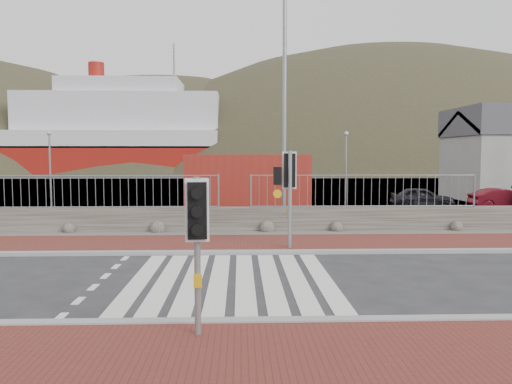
{
  "coord_description": "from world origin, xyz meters",
  "views": [
    {
      "loc": [
        0.19,
        -11.24,
        2.89
      ],
      "look_at": [
        0.65,
        3.0,
        1.8
      ],
      "focal_mm": 35.0,
      "sensor_mm": 36.0,
      "label": 1
    }
  ],
  "objects_px": {
    "traffic_signal_near": "(197,223)",
    "shipping_container": "(246,180)",
    "car_a": "(422,198)",
    "car_b": "(502,199)",
    "streetlight": "(288,95)",
    "traffic_signal_far": "(289,178)",
    "ferry": "(81,138)"
  },
  "relations": [
    {
      "from": "streetlight",
      "to": "shipping_container",
      "type": "height_order",
      "value": "streetlight"
    },
    {
      "from": "traffic_signal_far",
      "to": "car_b",
      "type": "relative_size",
      "value": 0.91
    },
    {
      "from": "streetlight",
      "to": "car_a",
      "type": "bearing_deg",
      "value": 20.38
    },
    {
      "from": "ferry",
      "to": "streetlight",
      "type": "xyz_separation_m",
      "value": [
        26.71,
        -59.75,
        -0.21
      ]
    },
    {
      "from": "traffic_signal_far",
      "to": "car_a",
      "type": "bearing_deg",
      "value": -128.52
    },
    {
      "from": "traffic_signal_near",
      "to": "traffic_signal_far",
      "type": "xyz_separation_m",
      "value": [
        2.11,
        7.15,
        0.33
      ]
    },
    {
      "from": "streetlight",
      "to": "car_b",
      "type": "bearing_deg",
      "value": 7.3
    },
    {
      "from": "streetlight",
      "to": "car_b",
      "type": "xyz_separation_m",
      "value": [
        11.96,
        6.33,
        -4.62
      ]
    },
    {
      "from": "ferry",
      "to": "car_b",
      "type": "distance_m",
      "value": 66.12
    },
    {
      "from": "traffic_signal_near",
      "to": "traffic_signal_far",
      "type": "height_order",
      "value": "traffic_signal_far"
    },
    {
      "from": "car_a",
      "to": "car_b",
      "type": "xyz_separation_m",
      "value": [
        4.09,
        -0.51,
        -0.02
      ]
    },
    {
      "from": "ferry",
      "to": "shipping_container",
      "type": "relative_size",
      "value": 7.29
    },
    {
      "from": "traffic_signal_far",
      "to": "shipping_container",
      "type": "relative_size",
      "value": 0.44
    },
    {
      "from": "traffic_signal_far",
      "to": "shipping_container",
      "type": "bearing_deg",
      "value": -87.58
    },
    {
      "from": "car_a",
      "to": "traffic_signal_far",
      "type": "bearing_deg",
      "value": 155.47
    },
    {
      "from": "traffic_signal_near",
      "to": "car_a",
      "type": "bearing_deg",
      "value": 54.84
    },
    {
      "from": "car_b",
      "to": "traffic_signal_far",
      "type": "bearing_deg",
      "value": 131.63
    },
    {
      "from": "ferry",
      "to": "traffic_signal_far",
      "type": "distance_m",
      "value": 69.59
    },
    {
      "from": "shipping_container",
      "to": "car_a",
      "type": "xyz_separation_m",
      "value": [
        9.43,
        -1.55,
        -0.87
      ]
    },
    {
      "from": "ferry",
      "to": "traffic_signal_near",
      "type": "bearing_deg",
      "value": -71.32
    },
    {
      "from": "ferry",
      "to": "streetlight",
      "type": "bearing_deg",
      "value": -65.91
    },
    {
      "from": "ferry",
      "to": "streetlight",
      "type": "height_order",
      "value": "ferry"
    },
    {
      "from": "ferry",
      "to": "streetlight",
      "type": "distance_m",
      "value": 65.44
    },
    {
      "from": "traffic_signal_near",
      "to": "streetlight",
      "type": "xyz_separation_m",
      "value": [
        2.53,
        11.76,
        3.33
      ]
    },
    {
      "from": "ferry",
      "to": "car_a",
      "type": "xyz_separation_m",
      "value": [
        34.58,
        -52.91,
        -4.8
      ]
    },
    {
      "from": "car_b",
      "to": "shipping_container",
      "type": "bearing_deg",
      "value": 81.52
    },
    {
      "from": "car_a",
      "to": "shipping_container",
      "type": "bearing_deg",
      "value": 92.07
    },
    {
      "from": "streetlight",
      "to": "car_a",
      "type": "distance_m",
      "value": 11.39
    },
    {
      "from": "ferry",
      "to": "streetlight",
      "type": "relative_size",
      "value": 5.46
    },
    {
      "from": "traffic_signal_near",
      "to": "shipping_container",
      "type": "relative_size",
      "value": 0.37
    },
    {
      "from": "traffic_signal_near",
      "to": "traffic_signal_far",
      "type": "bearing_deg",
      "value": 67.61
    },
    {
      "from": "car_b",
      "to": "traffic_signal_near",
      "type": "bearing_deg",
      "value": 141.47
    }
  ]
}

